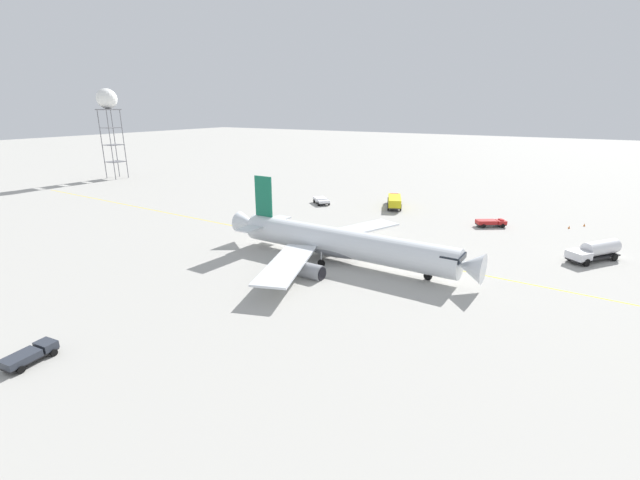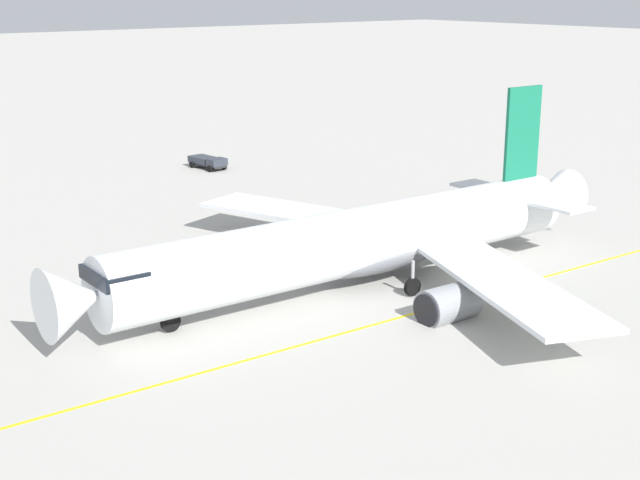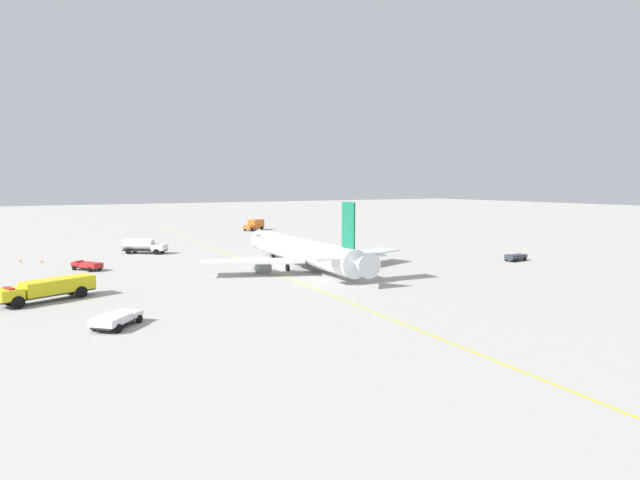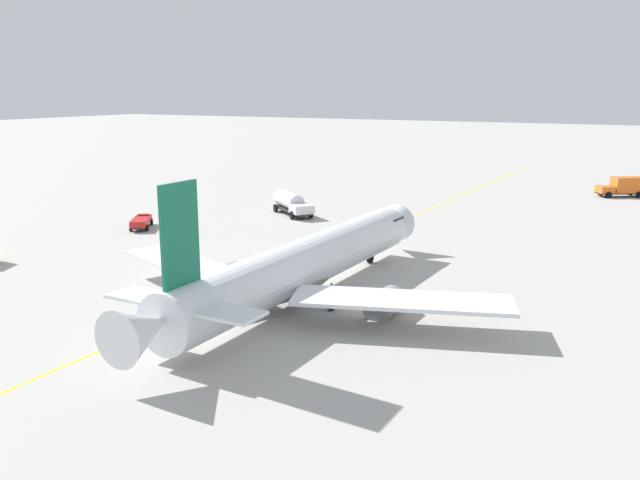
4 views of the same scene
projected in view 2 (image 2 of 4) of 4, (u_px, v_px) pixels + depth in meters
name	position (u px, v px, depth m)	size (l,w,h in m)	color
ground_plane	(372.00, 279.00, 55.97)	(600.00, 600.00, 0.00)	#ADAAA3
airliner_main	(362.00, 243.00, 54.16)	(39.25, 35.30, 11.44)	silver
baggage_truck_truck	(208.00, 162.00, 89.03)	(2.41, 4.48, 1.22)	#232326
taxiway_centreline	(349.00, 331.00, 47.45)	(196.72, 7.49, 0.01)	yellow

